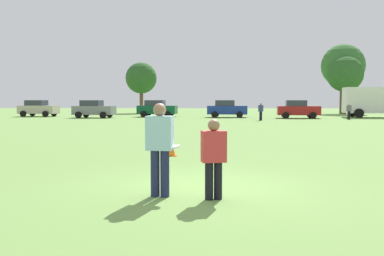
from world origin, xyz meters
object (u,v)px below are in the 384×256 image
(parked_car_mid_right, at_px, (227,109))
(box_truck, at_px, (384,101))
(parked_car_near_right, at_px, (298,109))
(frisbee, at_px, (173,147))
(parked_car_near_left, at_px, (38,108))
(player_defender, at_px, (214,155))
(parked_car_mid_left, at_px, (94,109))
(parked_car_center, at_px, (157,108))
(bystander_sideline_watcher, at_px, (349,110))
(traffic_cone, at_px, (172,149))
(player_thrower, at_px, (160,144))
(bystander_field_marshal, at_px, (261,110))

(parked_car_mid_right, relative_size, box_truck, 0.50)
(parked_car_near_right, bearing_deg, frisbee, -104.54)
(parked_car_near_left, xyz_separation_m, box_truck, (37.45, -0.39, 0.83))
(player_defender, distance_m, parked_car_near_left, 42.44)
(frisbee, distance_m, parked_car_mid_left, 36.40)
(parked_car_near_left, bearing_deg, parked_car_center, -0.66)
(box_truck, xyz_separation_m, bystander_sideline_watcher, (-4.90, -4.21, -0.89))
(parked_car_center, bearing_deg, frisbee, -81.19)
(parked_car_mid_left, relative_size, parked_car_center, 1.00)
(frisbee, xyz_separation_m, traffic_cone, (-0.66, 5.75, -0.73))
(parked_car_mid_right, bearing_deg, player_thrower, -93.34)
(parked_car_mid_left, distance_m, parked_car_center, 6.77)
(parked_car_mid_right, height_order, parked_car_near_right, same)
(parked_car_near_left, xyz_separation_m, parked_car_mid_right, (20.99, -0.93, 0.00))
(parked_car_mid_right, distance_m, bystander_field_marshal, 7.01)
(player_thrower, relative_size, frisbee, 6.59)
(player_thrower, bearing_deg, parked_car_mid_left, 108.77)
(parked_car_mid_left, distance_m, bystander_field_marshal, 17.30)
(frisbee, height_order, parked_car_center, parked_car_center)
(player_thrower, height_order, bystander_field_marshal, player_thrower)
(player_defender, height_order, bystander_sideline_watcher, bystander_sideline_watcher)
(player_defender, relative_size, box_truck, 0.17)
(parked_car_mid_left, bearing_deg, parked_car_mid_right, 7.98)
(parked_car_center, height_order, box_truck, box_truck)
(player_defender, xyz_separation_m, traffic_cone, (-1.45, 5.98, -0.61))
(bystander_sideline_watcher, bearing_deg, frisbee, -112.36)
(parked_car_mid_left, bearing_deg, player_defender, -69.80)
(frisbee, height_order, parked_car_near_left, parked_car_near_left)
(parked_car_center, bearing_deg, player_thrower, -81.58)
(box_truck, bearing_deg, bystander_sideline_watcher, -139.34)
(player_defender, height_order, parked_car_mid_right, parked_car_mid_right)
(frisbee, height_order, bystander_sideline_watcher, bystander_sideline_watcher)
(player_defender, height_order, traffic_cone, player_defender)
(parked_car_mid_right, relative_size, bystander_field_marshal, 2.72)
(player_defender, distance_m, bystander_field_marshal, 30.44)
(parked_car_center, bearing_deg, bystander_field_marshal, -34.22)
(player_thrower, relative_size, bystander_sideline_watcher, 1.17)
(player_defender, height_order, box_truck, box_truck)
(traffic_cone, distance_m, box_truck, 36.49)
(traffic_cone, xyz_separation_m, parked_car_mid_left, (-11.29, 28.64, 0.69))
(traffic_cone, height_order, parked_car_mid_left, parked_car_mid_left)
(frisbee, bearing_deg, player_thrower, -167.16)
(parked_car_near_left, xyz_separation_m, parked_car_near_right, (28.09, -2.63, 0.00))
(player_thrower, relative_size, player_defender, 1.19)
(box_truck, distance_m, bystander_sideline_watcher, 6.52)
(parked_car_near_right, height_order, bystander_field_marshal, parked_car_near_right)
(frisbee, relative_size, traffic_cone, 0.57)
(parked_car_mid_right, xyz_separation_m, box_truck, (16.46, 0.54, 0.83))
(parked_car_mid_left, xyz_separation_m, bystander_sideline_watcher, (25.38, -1.73, -0.06))
(parked_car_near_left, bearing_deg, box_truck, -0.60)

